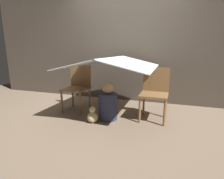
# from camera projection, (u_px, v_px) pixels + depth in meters

# --- Properties ---
(ground_plane) EXTENTS (8.80, 8.80, 0.00)m
(ground_plane) POSITION_uv_depth(u_px,v_px,m) (108.00, 119.00, 2.95)
(ground_plane) COLOR #7A6651
(wall_back) EXTENTS (7.00, 0.05, 2.50)m
(wall_back) POSITION_uv_depth(u_px,v_px,m) (127.00, 45.00, 3.84)
(wall_back) COLOR #4C4238
(wall_back) RESTS_ON ground_plane
(chair_left) EXTENTS (0.44, 0.44, 0.85)m
(chair_left) POSITION_uv_depth(u_px,v_px,m) (78.00, 86.00, 3.32)
(chair_left) COLOR brown
(chair_left) RESTS_ON ground_plane
(chair_right) EXTENTS (0.44, 0.44, 0.85)m
(chair_right) POSITION_uv_depth(u_px,v_px,m) (155.00, 91.00, 2.88)
(chair_right) COLOR brown
(chair_right) RESTS_ON ground_plane
(sheet_canopy) EXTENTS (1.43, 1.52, 0.18)m
(sheet_canopy) POSITION_uv_depth(u_px,v_px,m) (112.00, 62.00, 2.93)
(sheet_canopy) COLOR silver
(person_front) EXTENTS (0.31, 0.31, 0.62)m
(person_front) POSITION_uv_depth(u_px,v_px,m) (108.00, 104.00, 2.90)
(person_front) COLOR #2D3351
(person_front) RESTS_ON ground_plane
(plush_toy) EXTENTS (0.17, 0.17, 0.27)m
(plush_toy) POSITION_uv_depth(u_px,v_px,m) (93.00, 116.00, 2.79)
(plush_toy) COLOR beige
(plush_toy) RESTS_ON ground_plane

